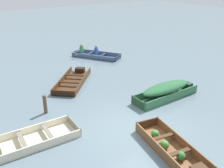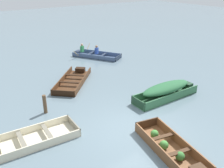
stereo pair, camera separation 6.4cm
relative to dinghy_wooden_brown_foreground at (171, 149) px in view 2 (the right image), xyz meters
name	(u,v)px [view 2 (the right image)]	position (x,y,z in m)	size (l,w,h in m)	color
ground_plane	(136,131)	(-0.08, 1.68, -0.15)	(80.00, 80.00, 0.00)	slate
dinghy_wooden_brown_foreground	(171,149)	(0.00, 0.00, 0.00)	(1.60, 3.21, 0.39)	brown
skiff_cream_near_moored	(31,140)	(-3.65, 3.31, -0.04)	(3.16, 1.43, 0.32)	beige
skiff_green_mid_moored	(167,90)	(2.94, 2.99, 0.30)	(3.55, 1.02, 0.76)	#387047
skiff_dark_varnish_far_moored	(74,80)	(0.21, 7.44, -0.05)	(3.35, 3.42, 0.31)	#4C2D19
rowboat_slate_blue_with_crew	(94,55)	(3.66, 10.82, 0.01)	(3.08, 3.59, 0.88)	#475B7F
mooring_post	(45,104)	(-2.42, 5.03, 0.28)	(0.16, 0.16, 0.84)	brown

